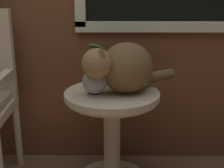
% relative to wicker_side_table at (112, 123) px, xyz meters
% --- Properties ---
extents(wicker_side_table, '(0.57, 0.57, 0.63)m').
position_rel_wicker_side_table_xyz_m(wicker_side_table, '(0.00, 0.00, 0.00)').
color(wicker_side_table, beige).
rests_on(wicker_side_table, ground_plane).
extents(cat, '(0.57, 0.44, 0.30)m').
position_rel_wicker_side_table_xyz_m(cat, '(0.07, -0.00, 0.36)').
color(cat, brown).
rests_on(cat, wicker_side_table).
extents(pewter_vase_with_ivy, '(0.14, 0.14, 0.30)m').
position_rel_wicker_side_table_xyz_m(pewter_vase_with_ivy, '(-0.10, -0.06, 0.30)').
color(pewter_vase_with_ivy, '#99999E').
rests_on(pewter_vase_with_ivy, wicker_side_table).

